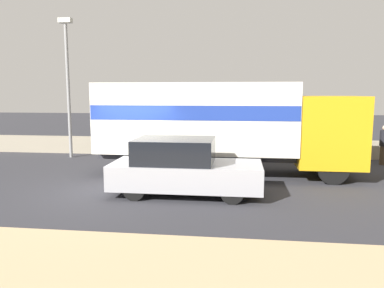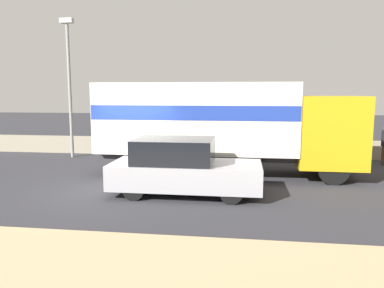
# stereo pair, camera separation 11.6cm
# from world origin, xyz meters

# --- Properties ---
(ground_plane) EXTENTS (80.00, 80.00, 0.00)m
(ground_plane) POSITION_xyz_m (0.00, 0.00, 0.00)
(ground_plane) COLOR #2D2D33
(stone_wall_backdrop) EXTENTS (60.00, 0.35, 0.79)m
(stone_wall_backdrop) POSITION_xyz_m (0.00, 6.39, 0.40)
(stone_wall_backdrop) COLOR gray
(stone_wall_backdrop) RESTS_ON ground_plane
(street_lamp) EXTENTS (0.56, 0.28, 6.03)m
(street_lamp) POSITION_xyz_m (-4.08, 5.21, 3.55)
(street_lamp) COLOR gray
(street_lamp) RESTS_ON ground_plane
(box_truck) EXTENTS (8.92, 2.45, 3.20)m
(box_truck) POSITION_xyz_m (2.74, 2.53, 1.88)
(box_truck) COLOR gold
(box_truck) RESTS_ON ground_plane
(car_hatchback) EXTENTS (4.21, 1.79, 1.59)m
(car_hatchback) POSITION_xyz_m (1.81, -0.24, 0.77)
(car_hatchback) COLOR #9E9EA3
(car_hatchback) RESTS_ON ground_plane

